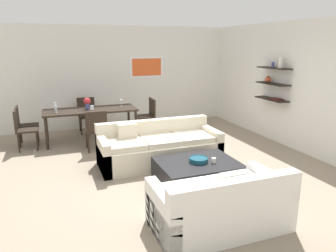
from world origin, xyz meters
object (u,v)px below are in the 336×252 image
at_px(dining_chair_foot, 96,128).
at_px(dining_chair_left_near, 22,127).
at_px(coffee_table, 197,173).
at_px(decorative_bowl, 199,160).
at_px(dining_chair_head, 87,113).
at_px(wine_glass_head, 88,102).
at_px(sofa_beige, 159,148).
at_px(dining_table, 90,112).
at_px(wine_glass_left_far, 55,105).
at_px(centerpiece_vase, 87,102).
at_px(candle_jar, 214,160).
at_px(wine_glass_right_far, 121,101).
at_px(wine_glass_left_near, 56,108).
at_px(dining_chair_right_far, 148,113).
at_px(wine_glass_foot, 92,108).
at_px(dining_chair_left_far, 24,123).
at_px(loveseat_white, 221,206).

height_order(dining_chair_foot, dining_chair_left_near, same).
distance_m(coffee_table, decorative_bowl, 0.23).
relative_size(coffee_table, dining_chair_head, 1.44).
relative_size(coffee_table, wine_glass_head, 7.94).
bearing_deg(sofa_beige, dining_chair_foot, 131.80).
bearing_deg(dining_table, wine_glass_left_far, 172.12).
bearing_deg(dining_chair_foot, wine_glass_head, 90.00).
relative_size(wine_glass_head, centerpiece_vase, 0.59).
bearing_deg(wine_glass_head, candle_jar, -67.10).
distance_m(wine_glass_left_far, wine_glass_right_far, 1.51).
height_order(coffee_table, decorative_bowl, decorative_bowl).
bearing_deg(dining_chair_head, dining_chair_left_near, -145.06).
distance_m(wine_glass_left_far, centerpiece_vase, 0.70).
distance_m(coffee_table, candle_jar, 0.34).
bearing_deg(wine_glass_left_near, sofa_beige, -46.43).
height_order(wine_glass_right_far, wine_glass_left_near, wine_glass_right_far).
bearing_deg(coffee_table, dining_chair_right_far, 87.04).
distance_m(decorative_bowl, dining_chair_head, 4.12).
height_order(wine_glass_foot, wine_glass_left_near, wine_glass_left_near).
distance_m(dining_chair_left_far, wine_glass_head, 1.51).
xyz_separation_m(loveseat_white, coffee_table, (0.29, 1.26, -0.10)).
bearing_deg(dining_chair_foot, wine_glass_foot, 90.00).
height_order(sofa_beige, wine_glass_left_near, wine_glass_left_near).
height_order(dining_chair_head, wine_glass_foot, wine_glass_foot).
xyz_separation_m(sofa_beige, candle_jar, (0.50, -1.25, 0.13)).
distance_m(dining_table, centerpiece_vase, 0.24).
distance_m(decorative_bowl, wine_glass_left_near, 3.64).
xyz_separation_m(sofa_beige, dining_chair_left_near, (-2.46, 1.77, 0.21)).
distance_m(dining_chair_head, wine_glass_foot, 1.24).
relative_size(coffee_table, wine_glass_left_far, 6.91).
relative_size(loveseat_white, wine_glass_head, 10.29).
relative_size(loveseat_white, dining_chair_left_far, 1.86).
distance_m(dining_chair_right_far, wine_glass_left_far, 2.24).
relative_size(wine_glass_foot, wine_glass_head, 0.95).
height_order(decorative_bowl, dining_chair_right_far, dining_chair_right_far).
distance_m(wine_glass_foot, wine_glass_head, 0.72).
height_order(dining_chair_foot, centerpiece_vase, centerpiece_vase).
xyz_separation_m(decorative_bowl, dining_chair_left_near, (-2.75, 2.89, 0.09)).
distance_m(candle_jar, centerpiece_vase, 3.64).
bearing_deg(wine_glass_head, wine_glass_left_near, -148.30).
distance_m(sofa_beige, wine_glass_left_far, 2.77).
bearing_deg(dining_table, decorative_bowl, -67.18).
distance_m(decorative_bowl, dining_chair_right_far, 3.28).
height_order(dining_chair_left_far, wine_glass_right_far, wine_glass_right_far).
height_order(dining_chair_left_far, dining_chair_head, same).
relative_size(wine_glass_right_far, wine_glass_head, 1.08).
relative_size(dining_table, wine_glass_left_far, 11.47).
bearing_deg(wine_glass_left_near, decorative_bowl, -55.47).
bearing_deg(sofa_beige, decorative_bowl, -75.63).
height_order(dining_chair_foot, wine_glass_head, wine_glass_head).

